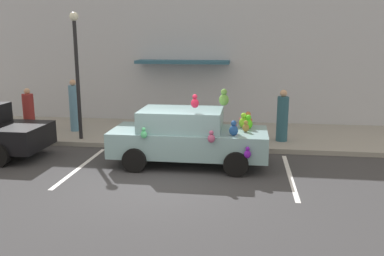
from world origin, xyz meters
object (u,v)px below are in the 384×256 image
(teddy_bear_on_sidewalk, at_px, (243,130))
(pedestrian_by_lamp, at_px, (29,113))
(pedestrian_walking_past, at_px, (74,107))
(plush_covered_car, at_px, (188,136))
(street_lamp_post, at_px, (77,63))
(pedestrian_near_shopfront, at_px, (282,118))

(teddy_bear_on_sidewalk, height_order, pedestrian_by_lamp, pedestrian_by_lamp)
(pedestrian_walking_past, distance_m, pedestrian_by_lamp, 1.54)
(teddy_bear_on_sidewalk, distance_m, pedestrian_walking_past, 6.13)
(pedestrian_by_lamp, bearing_deg, teddy_bear_on_sidewalk, 0.13)
(plush_covered_car, bearing_deg, street_lamp_post, 154.36)
(plush_covered_car, bearing_deg, pedestrian_near_shopfront, 41.66)
(pedestrian_near_shopfront, distance_m, pedestrian_walking_past, 7.33)
(plush_covered_car, height_order, pedestrian_walking_past, plush_covered_car)
(street_lamp_post, relative_size, pedestrian_by_lamp, 2.54)
(teddy_bear_on_sidewalk, xyz_separation_m, street_lamp_post, (-5.40, -0.42, 2.13))
(pedestrian_by_lamp, bearing_deg, street_lamp_post, -11.17)
(teddy_bear_on_sidewalk, height_order, pedestrian_near_shopfront, pedestrian_near_shopfront)
(teddy_bear_on_sidewalk, bearing_deg, pedestrian_walking_past, 173.54)
(pedestrian_near_shopfront, bearing_deg, pedestrian_walking_past, 175.86)
(teddy_bear_on_sidewalk, relative_size, pedestrian_near_shopfront, 0.46)
(street_lamp_post, xyz_separation_m, pedestrian_by_lamp, (-2.03, 0.40, -1.76))
(teddy_bear_on_sidewalk, distance_m, pedestrian_near_shopfront, 1.32)
(teddy_bear_on_sidewalk, bearing_deg, pedestrian_by_lamp, -179.87)
(plush_covered_car, height_order, teddy_bear_on_sidewalk, plush_covered_car)
(teddy_bear_on_sidewalk, height_order, street_lamp_post, street_lamp_post)
(plush_covered_car, distance_m, pedestrian_by_lamp, 6.34)
(pedestrian_walking_past, bearing_deg, pedestrian_by_lamp, -152.59)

